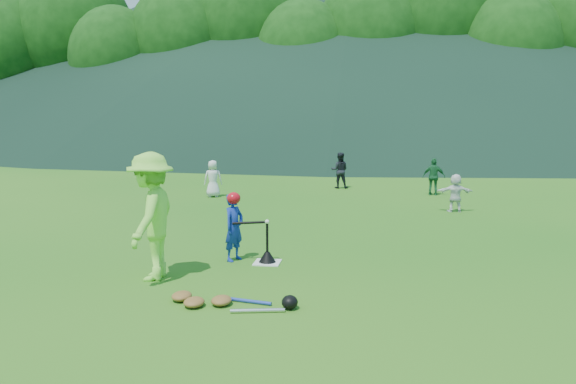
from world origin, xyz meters
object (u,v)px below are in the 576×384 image
(fielder_a, at_px, (213,179))
(fielder_c, at_px, (434,177))
(adult_coach, at_px, (151,216))
(fielder_b, at_px, (340,170))
(equipment_pile, at_px, (221,301))
(batting_tee, at_px, (267,256))
(home_plate, at_px, (267,262))
(fielder_d, at_px, (455,193))
(batter_child, at_px, (234,227))

(fielder_a, bearing_deg, fielder_c, 175.60)
(adult_coach, relative_size, fielder_a, 1.76)
(fielder_b, xyz_separation_m, equipment_pile, (-0.96, -12.06, -0.55))
(batting_tee, bearing_deg, home_plate, 0.00)
(fielder_c, bearing_deg, batting_tee, 74.30)
(fielder_c, xyz_separation_m, equipment_pile, (-3.98, -10.85, -0.52))
(home_plate, distance_m, fielder_a, 7.92)
(fielder_c, bearing_deg, home_plate, 74.30)
(adult_coach, distance_m, fielder_d, 8.86)
(fielder_a, bearing_deg, batter_child, 93.07)
(batter_child, relative_size, equipment_pile, 0.67)
(fielder_a, relative_size, equipment_pile, 0.63)
(home_plate, xyz_separation_m, fielder_a, (-3.05, 7.29, 0.56))
(batter_child, distance_m, fielder_b, 9.84)
(equipment_pile, bearing_deg, home_plate, 83.96)
(batting_tee, bearing_deg, batter_child, 170.99)
(home_plate, bearing_deg, equipment_pile, -96.04)
(adult_coach, xyz_separation_m, fielder_c, (5.38, 9.79, -0.42))
(fielder_b, height_order, batting_tee, fielder_b)
(fielder_b, height_order, fielder_c, fielder_b)
(batter_child, xyz_separation_m, batting_tee, (0.61, -0.10, -0.47))
(home_plate, xyz_separation_m, adult_coach, (-1.63, -1.15, 1.00))
(batter_child, xyz_separation_m, fielder_c, (4.36, 8.54, -0.01))
(home_plate, distance_m, equipment_pile, 2.23)
(home_plate, bearing_deg, fielder_c, 66.55)
(batter_child, bearing_deg, home_plate, -73.36)
(batter_child, xyz_separation_m, adult_coach, (-1.02, -1.25, 0.41))
(batting_tee, height_order, equipment_pile, batting_tee)
(adult_coach, distance_m, fielder_a, 8.57)
(fielder_b, relative_size, batting_tee, 1.81)
(fielder_b, xyz_separation_m, batting_tee, (-0.72, -9.85, -0.49))
(fielder_c, bearing_deg, fielder_d, 102.35)
(batter_child, bearing_deg, fielder_b, 17.85)
(fielder_b, bearing_deg, fielder_d, 127.41)
(fielder_b, relative_size, equipment_pile, 0.69)
(batter_child, relative_size, fielder_c, 1.02)
(fielder_b, bearing_deg, fielder_a, 33.47)
(batting_tee, bearing_deg, equipment_pile, -96.04)
(adult_coach, xyz_separation_m, fielder_b, (2.35, 11.00, -0.39))
(batter_child, height_order, adult_coach, adult_coach)
(adult_coach, relative_size, fielder_d, 1.99)
(home_plate, height_order, fielder_b, fielder_b)
(adult_coach, height_order, fielder_c, adult_coach)
(batter_child, distance_m, adult_coach, 1.66)
(home_plate, height_order, batter_child, batter_child)
(fielder_c, bearing_deg, equipment_pile, 77.61)
(fielder_a, xyz_separation_m, batting_tee, (3.05, -7.29, -0.44))
(fielder_b, relative_size, fielder_d, 1.22)
(adult_coach, height_order, fielder_d, adult_coach)
(fielder_d, bearing_deg, adult_coach, 44.27)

